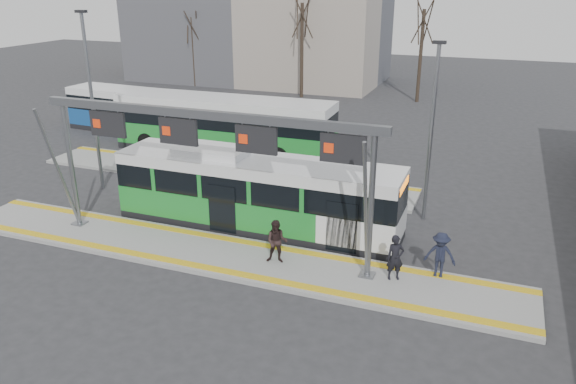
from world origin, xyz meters
name	(u,v)px	position (x,y,z in m)	size (l,w,h in m)	color
ground	(218,256)	(0.00, 0.00, 0.00)	(120.00, 120.00, 0.00)	#2D2D30
platform_main	(218,254)	(0.00, 0.00, 0.07)	(22.00, 3.00, 0.15)	gray
platform_second	(221,175)	(-4.00, 8.00, 0.07)	(20.00, 3.00, 0.15)	gray
tactile_main	(218,252)	(0.00, 0.00, 0.16)	(22.00, 2.65, 0.02)	yellow
tactile_second	(231,167)	(-4.00, 9.15, 0.16)	(20.00, 0.35, 0.02)	yellow
gantry	(207,141)	(-0.35, 0.25, 4.30)	(13.00, 1.68, 5.20)	slate
hero_bus	(256,193)	(0.28, 2.93, 1.46)	(11.63, 2.49, 3.19)	black
bg_bus_green	(224,126)	(-5.73, 11.88, 1.59)	(12.89, 2.98, 3.21)	black
bg_bus_blue	(143,112)	(-12.71, 13.98, 1.37)	(10.79, 3.07, 2.78)	black
passenger_a	(395,258)	(6.38, 0.42, 0.93)	(0.57, 0.37, 1.56)	black
passenger_b	(277,242)	(2.29, 0.12, 0.94)	(0.77, 0.60, 1.58)	black
passenger_c	(440,255)	(7.75, 1.10, 0.95)	(1.04, 0.60, 1.60)	black
tree_left	(302,17)	(-6.99, 28.75, 6.59)	(1.40, 1.40, 8.69)	#382B21
tree_mid	(423,23)	(2.54, 30.32, 6.26)	(1.40, 1.40, 8.25)	#382B21
tree_far	(192,27)	(-18.08, 30.12, 5.34)	(1.40, 1.40, 7.04)	#382B21
lamp_west	(92,99)	(-8.53, 4.37, 4.37)	(0.50, 0.25, 8.26)	slate
lamp_east	(431,129)	(6.54, 6.17, 3.91)	(0.50, 0.25, 7.34)	slate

